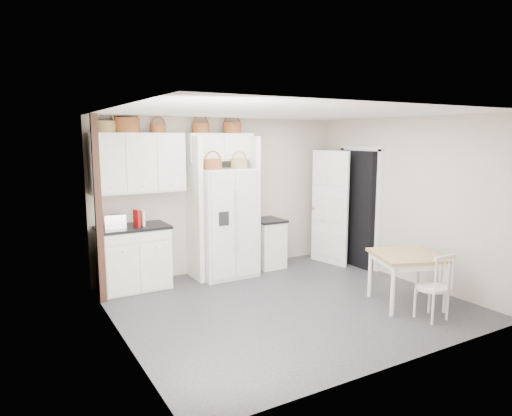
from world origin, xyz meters
TOP-DOWN VIEW (x-y plane):
  - floor at (0.00, 0.00)m, footprint 4.50×4.50m
  - ceiling at (0.00, 0.00)m, footprint 4.50×4.50m
  - wall_back at (0.00, 2.00)m, footprint 4.50×0.00m
  - wall_left at (-2.25, 0.00)m, footprint 0.00×4.00m
  - wall_right at (2.25, 0.00)m, footprint 0.00×4.00m
  - refrigerator at (-0.15, 1.63)m, footprint 0.92×0.74m
  - base_cab_left at (-1.66, 1.70)m, footprint 1.00×0.63m
  - base_cab_right at (0.72, 1.70)m, footprint 0.47×0.56m
  - dining_table at (1.41, -0.83)m, footprint 1.11×1.11m
  - windsor_chair at (1.29, -1.36)m, footprint 0.40×0.37m
  - counter_left at (-1.66, 1.70)m, footprint 1.05×0.68m
  - counter_right at (0.72, 1.70)m, footprint 0.50×0.60m
  - toaster at (-1.93, 1.63)m, footprint 0.31×0.20m
  - cookbook_red at (-1.61, 1.62)m, footprint 0.07×0.17m
  - cookbook_cream at (-1.52, 1.62)m, footprint 0.04×0.16m
  - basket_upper_a at (-1.95, 1.83)m, footprint 0.30×0.30m
  - basket_upper_b at (-1.64, 1.83)m, footprint 0.37×0.37m
  - basket_upper_c at (-1.17, 1.83)m, footprint 0.23×0.23m
  - basket_bridge_a at (-0.47, 1.83)m, footprint 0.28×0.28m
  - basket_bridge_b at (0.10, 1.83)m, footprint 0.31×0.31m
  - basket_fridge_a at (-0.40, 1.53)m, footprint 0.29×0.29m
  - basket_fridge_b at (0.06, 1.53)m, footprint 0.28×0.28m
  - upper_cabinet at (-1.50, 1.83)m, footprint 1.40×0.34m
  - bridge_cabinet at (-0.15, 1.83)m, footprint 1.12×0.34m
  - fridge_panel_left at (-0.66, 1.70)m, footprint 0.08×0.60m
  - fridge_panel_right at (0.36, 1.70)m, footprint 0.08×0.60m
  - trim_post at (-2.20, 1.35)m, footprint 0.09×0.09m
  - doorway_void at (2.16, 1.00)m, footprint 0.18×0.85m
  - door_slab at (1.80, 1.33)m, footprint 0.21×0.79m

SIDE VIEW (x-z plane):
  - floor at x=0.00m, z-range 0.00..0.00m
  - dining_table at x=1.41m, z-range 0.00..0.71m
  - windsor_chair at x=1.29m, z-range 0.00..0.81m
  - base_cab_right at x=0.72m, z-range 0.00..0.82m
  - base_cab_left at x=-1.66m, z-range 0.00..0.93m
  - counter_right at x=0.72m, z-range 0.82..0.86m
  - refrigerator at x=-0.15m, z-range 0.00..1.79m
  - counter_left at x=-1.66m, z-range 0.93..0.97m
  - doorway_void at x=2.16m, z-range 0.00..2.05m
  - door_slab at x=1.80m, z-range 0.00..2.05m
  - toaster at x=-1.93m, z-range 0.97..1.18m
  - cookbook_cream at x=-1.52m, z-range 0.97..1.20m
  - cookbook_red at x=-1.61m, z-range 0.97..1.22m
  - fridge_panel_left at x=-0.66m, z-range 0.00..2.30m
  - fridge_panel_right at x=0.36m, z-range 0.00..2.30m
  - wall_back at x=0.00m, z-range -0.95..3.55m
  - wall_left at x=-2.25m, z-range -0.70..3.30m
  - wall_right at x=2.25m, z-range -0.70..3.30m
  - trim_post at x=-2.20m, z-range 0.00..2.60m
  - basket_fridge_b at x=0.06m, z-range 1.79..1.94m
  - basket_fridge_a at x=-0.40m, z-range 1.79..1.94m
  - upper_cabinet at x=-1.50m, z-range 1.45..2.35m
  - bridge_cabinet at x=-0.15m, z-range 1.90..2.35m
  - basket_upper_c at x=-1.17m, z-range 2.35..2.48m
  - basket_bridge_a at x=-0.47m, z-range 2.35..2.51m
  - basket_upper_a at x=-1.95m, z-range 2.35..2.52m
  - basket_bridge_b at x=0.10m, z-range 2.35..2.53m
  - basket_upper_b at x=-1.64m, z-range 2.35..2.57m
  - ceiling at x=0.00m, z-range 2.60..2.60m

